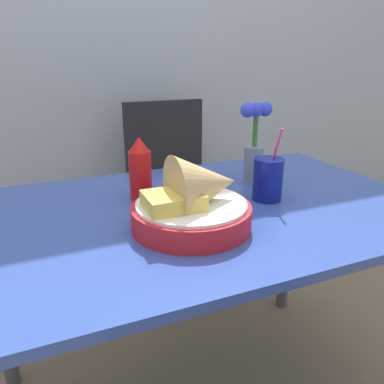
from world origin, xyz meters
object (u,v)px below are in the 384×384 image
object	(u,v)px
food_basket	(196,202)
ketchup_bottle	(140,170)
drink_cup	(268,180)
flower_vase	(254,144)
chair_far_window	(171,180)

from	to	relation	value
food_basket	ketchup_bottle	distance (m)	0.25
drink_cup	ketchup_bottle	bearing A→B (deg)	156.00
drink_cup	flower_vase	bearing A→B (deg)	73.19
ketchup_bottle	flower_vase	size ratio (longest dim) A/B	0.70
chair_far_window	flower_vase	size ratio (longest dim) A/B	3.53
drink_cup	flower_vase	xyz separation A→B (m)	(0.05, 0.15, 0.07)
chair_far_window	ketchup_bottle	distance (m)	0.79
chair_far_window	ketchup_bottle	size ratio (longest dim) A/B	5.03
ketchup_bottle	drink_cup	xyz separation A→B (m)	(0.33, -0.15, -0.03)
chair_far_window	ketchup_bottle	xyz separation A→B (m)	(-0.33, -0.66, 0.27)
chair_far_window	food_basket	bearing A→B (deg)	-105.85
flower_vase	ketchup_bottle	bearing A→B (deg)	-179.25
food_basket	flower_vase	distance (m)	0.40
food_basket	flower_vase	xyz separation A→B (m)	(0.31, 0.24, 0.06)
ketchup_bottle	chair_far_window	bearing A→B (deg)	63.77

